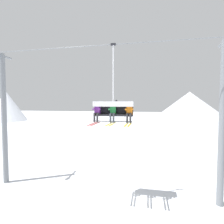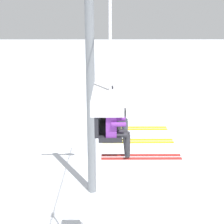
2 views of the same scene
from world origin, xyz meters
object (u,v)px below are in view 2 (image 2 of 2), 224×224
object	(u,v)px
skier_orange	(116,105)
skier_purple	(117,128)
lift_tower_far	(91,83)
skier_green	(116,114)
chairlift_chair	(107,101)

from	to	relation	value
skier_orange	skier_purple	bearing A→B (deg)	180.00
skier_orange	lift_tower_far	bearing A→B (deg)	10.36
skier_purple	skier_green	size ratio (longest dim) A/B	1.00
lift_tower_far	skier_green	distance (m)	6.13
lift_tower_far	skier_orange	bearing A→B (deg)	-169.64
skier_purple	skier_orange	xyz separation A→B (m)	(1.89, 0.00, 0.00)
chairlift_chair	skier_purple	distance (m)	1.03
skier_purple	skier_orange	world-z (taller)	same
skier_purple	skier_green	bearing A→B (deg)	0.41
chairlift_chair	skier_purple	bearing A→B (deg)	-166.87
skier_green	skier_orange	xyz separation A→B (m)	(0.94, -0.01, -0.02)
lift_tower_far	chairlift_chair	size ratio (longest dim) A/B	2.12
skier_purple	skier_green	world-z (taller)	skier_green
chairlift_chair	skier_green	size ratio (longest dim) A/B	2.62
lift_tower_far	chairlift_chair	bearing A→B (deg)	-173.28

